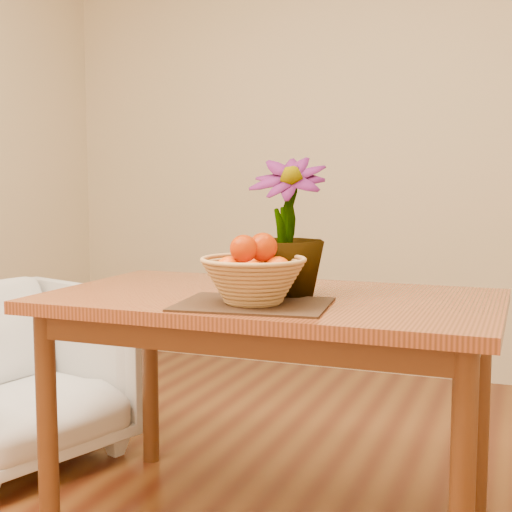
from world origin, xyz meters
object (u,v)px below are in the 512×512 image
(wicker_basket, at_px, (253,282))
(armchair, at_px, (13,366))
(table, at_px, (271,322))
(potted_plant, at_px, (287,227))

(wicker_basket, xyz_separation_m, armchair, (-1.15, 0.33, -0.44))
(table, distance_m, wicker_basket, 0.25)
(wicker_basket, bearing_deg, potted_plant, 80.69)
(potted_plant, height_order, armchair, potted_plant)
(wicker_basket, height_order, potted_plant, potted_plant)
(table, height_order, armchair, armchair)
(table, distance_m, armchair, 1.17)
(table, height_order, potted_plant, potted_plant)
(potted_plant, bearing_deg, wicker_basket, -105.87)
(wicker_basket, xyz_separation_m, potted_plant, (0.03, 0.20, 0.15))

